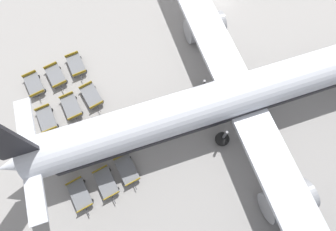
# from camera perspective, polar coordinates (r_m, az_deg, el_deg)

# --- Properties ---
(airplane) EXTENTS (37.25, 45.71, 14.33)m
(airplane) POSITION_cam_1_polar(r_m,az_deg,el_deg) (24.95, 17.93, 5.04)
(airplane) COLOR silver
(airplane) RESTS_ON ground_plane
(baggage_dolly_row_near_col_a) EXTENTS (3.51, 1.95, 0.92)m
(baggage_dolly_row_near_col_a) POSITION_cam_1_polar(r_m,az_deg,el_deg) (30.90, -27.12, 5.99)
(baggage_dolly_row_near_col_a) COLOR slate
(baggage_dolly_row_near_col_a) RESTS_ON ground_plane
(baggage_dolly_row_near_col_b) EXTENTS (3.50, 1.84, 0.92)m
(baggage_dolly_row_near_col_b) POSITION_cam_1_polar(r_m,az_deg,el_deg) (28.58, -24.88, -0.76)
(baggage_dolly_row_near_col_b) COLOR slate
(baggage_dolly_row_near_col_b) RESTS_ON ground_plane
(baggage_dolly_row_near_col_c) EXTENTS (3.51, 1.90, 0.92)m
(baggage_dolly_row_near_col_c) POSITION_cam_1_polar(r_m,az_deg,el_deg) (26.79, -21.63, -7.54)
(baggage_dolly_row_near_col_c) COLOR slate
(baggage_dolly_row_near_col_c) RESTS_ON ground_plane
(baggage_dolly_row_near_col_d) EXTENTS (3.51, 1.95, 0.92)m
(baggage_dolly_row_near_col_d) POSITION_cam_1_polar(r_m,az_deg,el_deg) (25.56, -18.62, -15.98)
(baggage_dolly_row_near_col_d) COLOR slate
(baggage_dolly_row_near_col_d) RESTS_ON ground_plane
(baggage_dolly_row_mid_a_col_a) EXTENTS (3.51, 2.00, 0.92)m
(baggage_dolly_row_mid_a_col_a) POSITION_cam_1_polar(r_m,az_deg,el_deg) (30.47, -23.22, 7.92)
(baggage_dolly_row_mid_a_col_a) COLOR slate
(baggage_dolly_row_mid_a_col_a) RESTS_ON ground_plane
(baggage_dolly_row_mid_a_col_b) EXTENTS (3.50, 1.88, 0.92)m
(baggage_dolly_row_mid_a_col_b) POSITION_cam_1_polar(r_m,az_deg,el_deg) (28.19, -20.30, 1.80)
(baggage_dolly_row_mid_a_col_b) COLOR slate
(baggage_dolly_row_mid_a_col_b) RESTS_ON ground_plane
(baggage_dolly_row_mid_a_col_c) EXTENTS (3.52, 2.06, 0.92)m
(baggage_dolly_row_mid_a_col_c) POSITION_cam_1_polar(r_m,az_deg,el_deg) (26.31, -17.03, -5.78)
(baggage_dolly_row_mid_a_col_c) COLOR slate
(baggage_dolly_row_mid_a_col_c) RESTS_ON ground_plane
(baggage_dolly_row_mid_a_col_d) EXTENTS (3.51, 1.91, 0.92)m
(baggage_dolly_row_mid_a_col_d) POSITION_cam_1_polar(r_m,az_deg,el_deg) (25.07, -13.32, -14.03)
(baggage_dolly_row_mid_a_col_d) COLOR slate
(baggage_dolly_row_mid_a_col_d) RESTS_ON ground_plane
(baggage_dolly_row_mid_b_col_a) EXTENTS (3.50, 1.84, 0.92)m
(baggage_dolly_row_mid_b_col_a) POSITION_cam_1_polar(r_m,az_deg,el_deg) (30.41, -19.36, 10.32)
(baggage_dolly_row_mid_b_col_a) COLOR slate
(baggage_dolly_row_mid_b_col_a) RESTS_ON ground_plane
(baggage_dolly_row_mid_b_col_b) EXTENTS (3.52, 2.03, 0.92)m
(baggage_dolly_row_mid_b_col_b) POSITION_cam_1_polar(r_m,az_deg,el_deg) (28.06, -16.29, 4.11)
(baggage_dolly_row_mid_b_col_b) COLOR slate
(baggage_dolly_row_mid_b_col_b) RESTS_ON ground_plane
(baggage_dolly_row_mid_b_col_c) EXTENTS (3.51, 1.98, 0.92)m
(baggage_dolly_row_mid_b_col_c) POSITION_cam_1_polar(r_m,az_deg,el_deg) (26.11, -12.86, -3.75)
(baggage_dolly_row_mid_b_col_c) COLOR slate
(baggage_dolly_row_mid_b_col_c) RESTS_ON ground_plane
(baggage_dolly_row_mid_b_col_d) EXTENTS (3.51, 1.91, 0.92)m
(baggage_dolly_row_mid_b_col_d) POSITION_cam_1_polar(r_m,az_deg,el_deg) (24.90, -8.92, -11.52)
(baggage_dolly_row_mid_b_col_d) COLOR slate
(baggage_dolly_row_mid_b_col_d) RESTS_ON ground_plane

